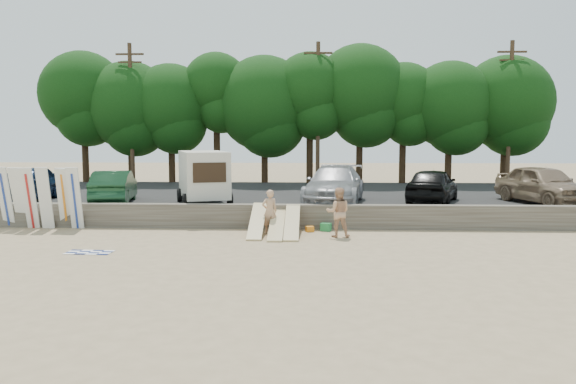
% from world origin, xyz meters
% --- Properties ---
extents(ground, '(120.00, 120.00, 0.00)m').
position_xyz_m(ground, '(0.00, 0.00, 0.00)').
color(ground, tan).
rests_on(ground, ground).
extents(seawall, '(44.00, 0.50, 1.00)m').
position_xyz_m(seawall, '(0.00, 3.00, 0.50)').
color(seawall, '#6B6356').
rests_on(seawall, ground).
extents(parking_lot, '(44.00, 14.50, 0.70)m').
position_xyz_m(parking_lot, '(0.00, 10.50, 0.35)').
color(parking_lot, '#282828').
rests_on(parking_lot, ground).
extents(treeline, '(33.94, 6.35, 9.13)m').
position_xyz_m(treeline, '(0.18, 17.53, 6.21)').
color(treeline, '#382616').
rests_on(treeline, parking_lot).
extents(utility_poles, '(25.80, 0.26, 9.00)m').
position_xyz_m(utility_poles, '(2.00, 16.00, 5.43)').
color(utility_poles, '#473321').
rests_on(utility_poles, parking_lot).
extents(box_trailer, '(3.05, 4.18, 2.41)m').
position_xyz_m(box_trailer, '(-3.35, 5.54, 2.05)').
color(box_trailer, beige).
rests_on(box_trailer, parking_lot).
extents(car_0, '(2.06, 4.96, 1.68)m').
position_xyz_m(car_0, '(-12.11, 6.35, 1.54)').
color(car_0, '#12223F').
rests_on(car_0, parking_lot).
extents(car_1, '(2.46, 4.81, 1.51)m').
position_xyz_m(car_1, '(-7.58, 5.71, 1.46)').
color(car_1, '#153B21').
rests_on(car_1, parking_lot).
extents(car_2, '(3.34, 6.25, 1.72)m').
position_xyz_m(car_2, '(2.68, 5.91, 1.56)').
color(car_2, '#95959A').
rests_on(car_2, parking_lot).
extents(car_3, '(3.49, 5.15, 1.63)m').
position_xyz_m(car_3, '(7.27, 6.44, 1.51)').
color(car_3, black).
rests_on(car_3, parking_lot).
extents(car_4, '(3.38, 5.60, 1.78)m').
position_xyz_m(car_4, '(12.23, 6.16, 1.59)').
color(car_4, '#816A52').
rests_on(car_4, parking_lot).
extents(surfboard_upright_0, '(0.53, 0.61, 2.56)m').
position_xyz_m(surfboard_upright_0, '(-11.05, 2.57, 1.28)').
color(surfboard_upright_0, white).
rests_on(surfboard_upright_0, ground).
extents(surfboard_upright_1, '(0.51, 0.70, 2.54)m').
position_xyz_m(surfboard_upright_1, '(-10.51, 2.62, 1.27)').
color(surfboard_upright_1, white).
rests_on(surfboard_upright_1, ground).
extents(surfboard_upright_2, '(0.54, 0.69, 2.54)m').
position_xyz_m(surfboard_upright_2, '(-9.92, 2.39, 1.27)').
color(surfboard_upright_2, white).
rests_on(surfboard_upright_2, ground).
extents(surfboard_upright_3, '(0.52, 0.58, 2.56)m').
position_xyz_m(surfboard_upright_3, '(-9.27, 2.36, 1.28)').
color(surfboard_upright_3, white).
rests_on(surfboard_upright_3, ground).
extents(surfboard_upright_4, '(0.61, 0.79, 2.53)m').
position_xyz_m(surfboard_upright_4, '(-8.56, 2.57, 1.27)').
color(surfboard_upright_4, white).
rests_on(surfboard_upright_4, ground).
extents(surfboard_upright_5, '(0.53, 0.82, 2.51)m').
position_xyz_m(surfboard_upright_5, '(-8.35, 2.59, 1.25)').
color(surfboard_upright_5, white).
rests_on(surfboard_upright_5, ground).
extents(surfboard_upright_6, '(0.53, 0.61, 2.56)m').
position_xyz_m(surfboard_upright_6, '(-8.05, 2.41, 1.28)').
color(surfboard_upright_6, white).
rests_on(surfboard_upright_6, ground).
extents(surfboard_low_0, '(0.56, 2.85, 1.07)m').
position_xyz_m(surfboard_low_0, '(-0.49, 1.53, 0.54)').
color(surfboard_low_0, '#D1B983').
rests_on(surfboard_low_0, ground).
extents(surfboard_low_1, '(0.56, 2.92, 0.84)m').
position_xyz_m(surfboard_low_1, '(0.28, 1.35, 0.42)').
color(surfboard_low_1, '#D1B983').
rests_on(surfboard_low_1, ground).
extents(surfboard_low_2, '(0.56, 2.87, 1.02)m').
position_xyz_m(surfboard_low_2, '(0.86, 1.42, 0.51)').
color(surfboard_low_2, '#D1B983').
rests_on(surfboard_low_2, ground).
extents(beachgoer_a, '(0.72, 0.59, 1.71)m').
position_xyz_m(beachgoer_a, '(-0.04, 1.92, 0.85)').
color(beachgoer_a, tan).
rests_on(beachgoer_a, ground).
extents(beachgoer_b, '(0.92, 0.72, 1.88)m').
position_xyz_m(beachgoer_b, '(2.62, 1.11, 0.94)').
color(beachgoer_b, tan).
rests_on(beachgoer_b, ground).
extents(cooler, '(0.47, 0.43, 0.32)m').
position_xyz_m(cooler, '(2.19, 2.40, 0.16)').
color(cooler, '#278F46').
rests_on(cooler, ground).
extents(gear_bag, '(0.36, 0.33, 0.22)m').
position_xyz_m(gear_bag, '(1.54, 2.19, 0.11)').
color(gear_bag, orange).
rests_on(gear_bag, ground).
extents(beach_towel, '(1.56, 1.56, 0.00)m').
position_xyz_m(beach_towel, '(-5.68, -2.11, 0.01)').
color(beach_towel, white).
rests_on(beach_towel, ground).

